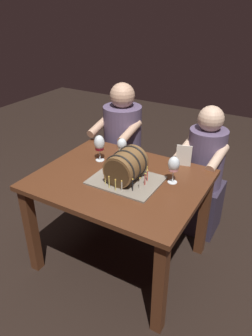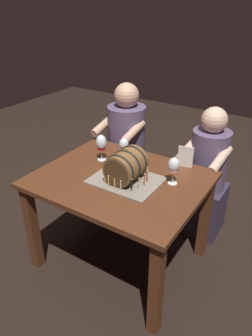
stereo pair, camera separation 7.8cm
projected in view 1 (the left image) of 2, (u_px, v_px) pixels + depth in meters
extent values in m
plane|color=black|center=(121.00, 258.00, 2.52)|extent=(8.00, 8.00, 0.00)
cube|color=#562D19|center=(120.00, 180.00, 2.17)|extent=(1.14, 0.92, 0.03)
cube|color=#562D19|center=(32.00, 231.00, 2.27)|extent=(0.07, 0.07, 0.71)
cube|color=#562D19|center=(160.00, 288.00, 1.82)|extent=(0.07, 0.07, 0.71)
cube|color=#562D19|center=(95.00, 182.00, 2.88)|extent=(0.07, 0.07, 0.71)
cube|color=#562D19|center=(203.00, 216.00, 2.43)|extent=(0.07, 0.07, 0.71)
cube|color=gray|center=(126.00, 180.00, 2.12)|extent=(0.45, 0.35, 0.01)
cylinder|color=brown|center=(126.00, 166.00, 2.07)|extent=(0.21, 0.24, 0.21)
cylinder|color=#46301B|center=(116.00, 174.00, 1.97)|extent=(0.18, 0.00, 0.18)
cylinder|color=#46301B|center=(135.00, 159.00, 2.16)|extent=(0.18, 0.00, 0.18)
torus|color=black|center=(120.00, 171.00, 2.01)|extent=(0.23, 0.01, 0.23)
torus|color=black|center=(126.00, 166.00, 2.07)|extent=(0.23, 0.01, 0.23)
torus|color=black|center=(132.00, 161.00, 2.13)|extent=(0.23, 0.01, 0.23)
cylinder|color=#D64C47|center=(145.00, 180.00, 2.04)|extent=(0.01, 0.01, 0.08)
sphere|color=#F9C64C|center=(145.00, 174.00, 2.02)|extent=(0.01, 0.01, 0.01)
cylinder|color=#D64C47|center=(147.00, 176.00, 2.08)|extent=(0.01, 0.01, 0.07)
sphere|color=#F9C64C|center=(148.00, 170.00, 2.06)|extent=(0.01, 0.01, 0.01)
cylinder|color=#EAD666|center=(147.00, 172.00, 2.13)|extent=(0.01, 0.01, 0.07)
sphere|color=#F9C64C|center=(147.00, 167.00, 2.11)|extent=(0.01, 0.01, 0.01)
cylinder|color=#EAD666|center=(142.00, 167.00, 2.19)|extent=(0.01, 0.01, 0.08)
sphere|color=#F9C64C|center=(142.00, 162.00, 2.17)|extent=(0.01, 0.01, 0.01)
cylinder|color=black|center=(136.00, 165.00, 2.22)|extent=(0.01, 0.01, 0.08)
sphere|color=#F9C64C|center=(136.00, 159.00, 2.19)|extent=(0.01, 0.01, 0.01)
cylinder|color=#D64C47|center=(129.00, 165.00, 2.23)|extent=(0.01, 0.01, 0.06)
sphere|color=#F9C64C|center=(130.00, 161.00, 2.22)|extent=(0.01, 0.01, 0.01)
cylinder|color=silver|center=(122.00, 165.00, 2.23)|extent=(0.01, 0.01, 0.06)
sphere|color=#F9C64C|center=(122.00, 161.00, 2.21)|extent=(0.01, 0.01, 0.01)
cylinder|color=#EAD666|center=(114.00, 167.00, 2.20)|extent=(0.01, 0.01, 0.07)
sphere|color=#F9C64C|center=(114.00, 162.00, 2.18)|extent=(0.01, 0.01, 0.01)
cylinder|color=#D64C47|center=(109.00, 170.00, 2.17)|extent=(0.01, 0.01, 0.07)
sphere|color=#F9C64C|center=(108.00, 164.00, 2.15)|extent=(0.01, 0.01, 0.01)
cylinder|color=#D64C47|center=(104.00, 175.00, 2.10)|extent=(0.01, 0.01, 0.07)
sphere|color=#F9C64C|center=(104.00, 169.00, 2.08)|extent=(0.01, 0.01, 0.01)
cylinder|color=#EAD666|center=(105.00, 180.00, 2.05)|extent=(0.01, 0.01, 0.07)
sphere|color=#F9C64C|center=(105.00, 174.00, 2.03)|extent=(0.01, 0.01, 0.01)
cylinder|color=#EAD666|center=(109.00, 183.00, 2.01)|extent=(0.01, 0.01, 0.08)
sphere|color=#F9C64C|center=(109.00, 177.00, 1.99)|extent=(0.01, 0.01, 0.01)
cylinder|color=#EAD666|center=(115.00, 185.00, 1.98)|extent=(0.01, 0.01, 0.07)
sphere|color=#F9C64C|center=(115.00, 180.00, 1.96)|extent=(0.01, 0.01, 0.01)
cylinder|color=silver|center=(122.00, 187.00, 1.97)|extent=(0.01, 0.01, 0.07)
sphere|color=#F9C64C|center=(122.00, 181.00, 1.95)|extent=(0.01, 0.01, 0.01)
cylinder|color=black|center=(133.00, 185.00, 1.98)|extent=(0.01, 0.01, 0.08)
sphere|color=#F9C64C|center=(133.00, 179.00, 1.96)|extent=(0.01, 0.01, 0.01)
cylinder|color=silver|center=(140.00, 184.00, 2.00)|extent=(0.01, 0.01, 0.07)
sphere|color=#F9C64C|center=(140.00, 178.00, 1.98)|extent=(0.01, 0.01, 0.01)
cylinder|color=white|center=(172.00, 182.00, 2.11)|extent=(0.06, 0.06, 0.00)
cylinder|color=white|center=(173.00, 176.00, 2.09)|extent=(0.01, 0.01, 0.08)
ellipsoid|color=white|center=(174.00, 164.00, 2.04)|extent=(0.08, 0.08, 0.10)
cylinder|color=pink|center=(174.00, 168.00, 2.06)|extent=(0.06, 0.06, 0.04)
cylinder|color=white|center=(122.00, 157.00, 2.43)|extent=(0.06, 0.06, 0.00)
cylinder|color=white|center=(122.00, 153.00, 2.42)|extent=(0.01, 0.01, 0.07)
ellipsoid|color=white|center=(122.00, 144.00, 2.38)|extent=(0.07, 0.07, 0.09)
cylinder|color=beige|center=(122.00, 147.00, 2.39)|extent=(0.06, 0.06, 0.03)
cylinder|color=white|center=(100.00, 160.00, 2.40)|extent=(0.07, 0.07, 0.00)
cylinder|color=white|center=(100.00, 155.00, 2.37)|extent=(0.01, 0.01, 0.08)
ellipsoid|color=white|center=(99.00, 143.00, 2.33)|extent=(0.08, 0.08, 0.12)
cylinder|color=maroon|center=(99.00, 147.00, 2.34)|extent=(0.06, 0.06, 0.04)
cube|color=silver|center=(184.00, 156.00, 2.28)|extent=(0.11, 0.04, 0.16)
cube|color=#372D40|center=(123.00, 183.00, 3.11)|extent=(0.34, 0.32, 0.45)
cylinder|color=#5B4C6B|center=(123.00, 136.00, 2.87)|extent=(0.34, 0.34, 0.55)
sphere|color=tan|center=(122.00, 95.00, 2.70)|extent=(0.22, 0.22, 0.22)
cylinder|color=tan|center=(130.00, 132.00, 2.65)|extent=(0.07, 0.31, 0.14)
cylinder|color=tan|center=(100.00, 125.00, 2.78)|extent=(0.07, 0.31, 0.14)
cube|color=#372D40|center=(199.00, 206.00, 2.77)|extent=(0.34, 0.32, 0.45)
cylinder|color=#5B4C6B|center=(206.00, 158.00, 2.54)|extent=(0.32, 0.32, 0.49)
sphere|color=beige|center=(211.00, 119.00, 2.38)|extent=(0.20, 0.20, 0.20)
cylinder|color=beige|center=(218.00, 158.00, 2.33)|extent=(0.09, 0.31, 0.14)
cylinder|color=beige|center=(184.00, 149.00, 2.47)|extent=(0.09, 0.31, 0.14)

